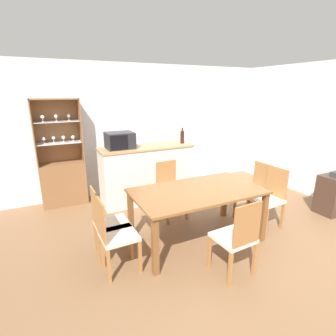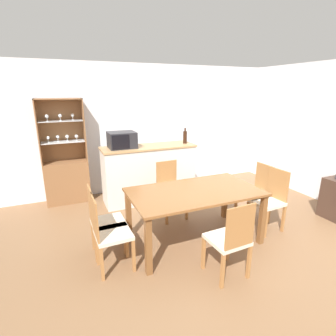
# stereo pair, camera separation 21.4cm
# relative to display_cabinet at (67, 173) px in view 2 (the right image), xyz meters

# --- Properties ---
(ground_plane) EXTENTS (18.00, 18.00, 0.00)m
(ground_plane) POSITION_rel_display_cabinet_xyz_m (1.88, -2.43, -0.56)
(ground_plane) COLOR brown
(wall_back) EXTENTS (6.80, 0.06, 2.55)m
(wall_back) POSITION_rel_display_cabinet_xyz_m (1.88, 0.20, 0.72)
(wall_back) COLOR silver
(wall_back) RESTS_ON ground_plane
(kitchen_counter) EXTENTS (1.74, 0.58, 1.05)m
(kitchen_counter) POSITION_rel_display_cabinet_xyz_m (1.45, -0.51, -0.03)
(kitchen_counter) COLOR silver
(kitchen_counter) RESTS_ON ground_plane
(display_cabinet) EXTENTS (0.78, 0.35, 1.91)m
(display_cabinet) POSITION_rel_display_cabinet_xyz_m (0.00, 0.00, 0.00)
(display_cabinet) COLOR brown
(display_cabinet) RESTS_ON ground_plane
(dining_table) EXTENTS (1.75, 0.98, 0.75)m
(dining_table) POSITION_rel_display_cabinet_xyz_m (1.54, -2.14, 0.10)
(dining_table) COLOR brown
(dining_table) RESTS_ON ground_plane
(dining_chair_side_left_far) EXTENTS (0.41, 0.41, 0.93)m
(dining_chair_side_left_far) POSITION_rel_display_cabinet_xyz_m (0.34, -1.99, -0.09)
(dining_chair_side_left_far) COLOR beige
(dining_chair_side_left_far) RESTS_ON ground_plane
(dining_chair_side_right_near) EXTENTS (0.43, 0.43, 0.93)m
(dining_chair_side_right_near) POSITION_rel_display_cabinet_xyz_m (2.73, -2.28, -0.09)
(dining_chair_side_right_near) COLOR beige
(dining_chair_side_right_near) RESTS_ON ground_plane
(dining_chair_side_left_near) EXTENTS (0.41, 0.41, 0.93)m
(dining_chair_side_left_near) POSITION_rel_display_cabinet_xyz_m (0.34, -2.29, -0.09)
(dining_chair_side_left_near) COLOR beige
(dining_chair_side_left_near) RESTS_ON ground_plane
(dining_chair_head_near) EXTENTS (0.42, 0.42, 0.93)m
(dining_chair_head_near) POSITION_rel_display_cabinet_xyz_m (1.54, -2.95, -0.09)
(dining_chair_head_near) COLOR beige
(dining_chair_head_near) RESTS_ON ground_plane
(dining_chair_side_right_far) EXTENTS (0.41, 0.41, 0.93)m
(dining_chair_side_right_far) POSITION_rel_display_cabinet_xyz_m (2.73, -1.99, -0.09)
(dining_chair_side_right_far) COLOR beige
(dining_chair_side_right_far) RESTS_ON ground_plane
(dining_chair_head_far) EXTENTS (0.43, 0.43, 0.93)m
(dining_chair_head_far) POSITION_rel_display_cabinet_xyz_m (1.53, -1.33, -0.09)
(dining_chair_head_far) COLOR beige
(dining_chair_head_far) RESTS_ON ground_plane
(microwave) EXTENTS (0.47, 0.40, 0.28)m
(microwave) POSITION_rel_display_cabinet_xyz_m (0.96, -0.47, 0.64)
(microwave) COLOR #232328
(microwave) RESTS_ON kitchen_counter
(wine_bottle) EXTENTS (0.08, 0.08, 0.30)m
(wine_bottle) POSITION_rel_display_cabinet_xyz_m (2.18, -0.55, 0.62)
(wine_bottle) COLOR black
(wine_bottle) RESTS_ON kitchen_counter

